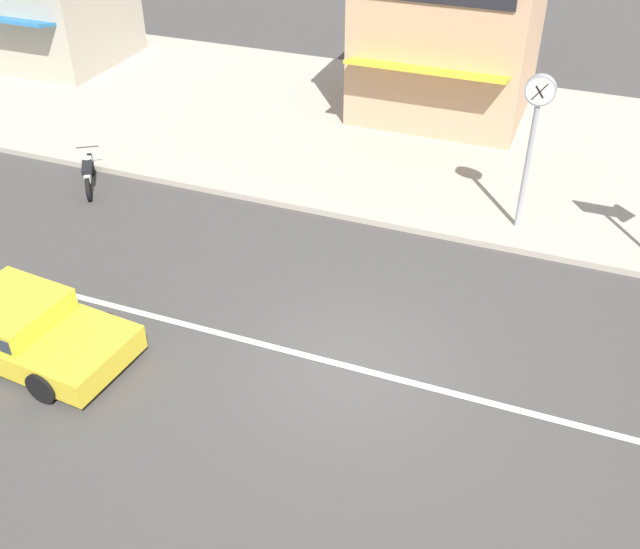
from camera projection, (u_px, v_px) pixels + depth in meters
The scene contains 7 objects.
ground_plane at pixel (352, 367), 13.40m from camera, with size 160.00×160.00×0.00m, color #423F3D.
lane_centre_stripe at pixel (352, 367), 13.39m from camera, with size 50.40×0.14×0.01m, color silver.
kerb_strip at pixel (467, 143), 20.81m from camera, with size 68.00×10.00×0.15m, color #ADA393.
sedan_yellow_1 at pixel (15, 324), 13.56m from camera, with size 4.62×2.21×1.06m.
motorcycle_0 at pixel (89, 171), 18.70m from camera, with size 1.18×1.69×0.80m.
street_clock at pixel (536, 117), 15.57m from camera, with size 0.64×0.22×3.55m.
shopfront_corner_warung at pixel (449, 36), 21.34m from camera, with size 4.87×5.16×4.42m.
Camera 1 is at (3.07, -9.53, 9.08)m, focal length 42.00 mm.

